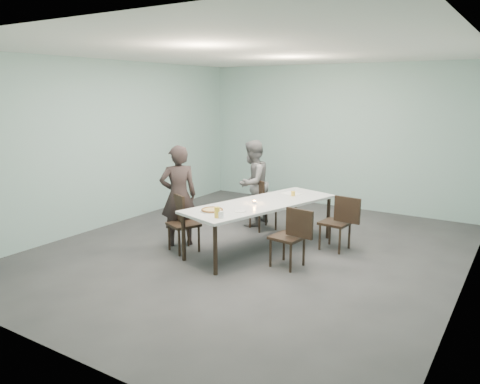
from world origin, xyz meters
The scene contains 16 objects.
ground centered at (0.00, 0.00, 0.00)m, with size 7.00×7.00×0.00m, color #333335.
room_shell centered at (0.00, 0.00, 2.03)m, with size 6.02×7.02×3.01m.
table centered at (0.08, 0.17, 0.69)m, with size 1.58×2.75×0.75m.
chair_near_left centered at (-0.95, -0.55, 0.50)m, with size 0.65×0.55×0.87m.
chair_far_left centered at (-0.50, 1.16, 0.50)m, with size 0.64×0.57×0.87m.
chair_near_right centered at (0.85, -0.31, 0.50)m, with size 0.63×0.47×0.87m.
chair_far_right centered at (1.15, 0.75, 0.50)m, with size 0.63×0.46×0.87m.
diner_near centered at (-1.14, -0.37, 0.81)m, with size 0.59×0.39×1.62m, color black.
diner_far centered at (-0.74, 1.27, 0.79)m, with size 0.77×0.60×1.58m, color slate.
pizza centered at (-0.25, -0.69, 0.77)m, with size 0.34×0.34×0.04m.
side_plate centered at (0.09, -0.48, 0.76)m, with size 0.18×0.18×0.01m, color white.
beer_glass centered at (0.01, -0.93, 0.82)m, with size 0.08×0.08×0.15m, color gold.
water_tumbler centered at (0.05, -0.91, 0.80)m, with size 0.08×0.08×0.09m, color silver.
tealight centered at (0.02, 0.05, 0.77)m, with size 0.06×0.06×0.05m.
amber_tumbler centered at (0.29, 0.85, 0.79)m, with size 0.07×0.07×0.08m, color gold.
menu centered at (0.19, 0.99, 0.75)m, with size 0.30×0.22×0.01m, color silver.
Camera 1 is at (3.57, -5.99, 2.44)m, focal length 35.00 mm.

